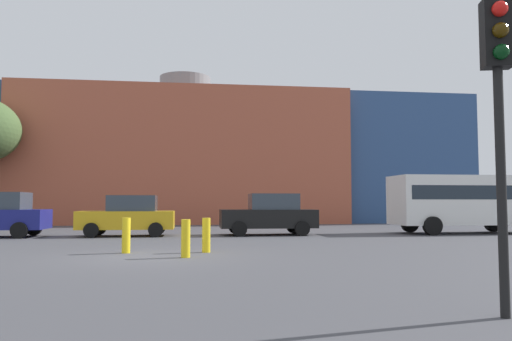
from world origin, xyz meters
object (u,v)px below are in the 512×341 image
(white_bus, at_px, (464,199))
(bollard_yellow_1, at_px, (186,238))
(parked_car_3, at_px, (269,214))
(traffic_light_near_right, at_px, (499,82))
(bollard_yellow_0, at_px, (206,235))
(parked_car_2, at_px, (128,216))
(bollard_yellow_2, at_px, (126,235))

(white_bus, distance_m, bollard_yellow_1, 15.78)
(parked_car_3, relative_size, traffic_light_near_right, 1.05)
(parked_car_3, bearing_deg, bollard_yellow_0, 68.07)
(parked_car_2, xyz_separation_m, bollard_yellow_2, (0.88, -7.51, -0.37))
(parked_car_2, relative_size, bollard_yellow_0, 4.07)
(traffic_light_near_right, xyz_separation_m, bollard_yellow_1, (-4.06, 7.50, -2.50))
(traffic_light_near_right, distance_m, bollard_yellow_1, 8.89)
(parked_car_2, xyz_separation_m, traffic_light_near_right, (6.66, -16.41, 2.12))
(white_bus, height_order, bollard_yellow_1, white_bus)
(parked_car_2, relative_size, traffic_light_near_right, 1.00)
(bollard_yellow_1, relative_size, bollard_yellow_2, 0.99)
(bollard_yellow_2, bearing_deg, bollard_yellow_1, -39.13)
(parked_car_2, relative_size, bollard_yellow_2, 4.03)
(parked_car_2, distance_m, bollard_yellow_0, 8.24)
(parked_car_3, distance_m, white_bus, 9.40)
(bollard_yellow_1, bearing_deg, bollard_yellow_2, 140.87)
(white_bus, height_order, traffic_light_near_right, traffic_light_near_right)
(white_bus, bearing_deg, traffic_light_near_right, 61.32)
(bollard_yellow_1, height_order, bollard_yellow_2, bollard_yellow_2)
(parked_car_2, height_order, parked_car_3, parked_car_3)
(traffic_light_near_right, relative_size, bollard_yellow_1, 4.07)
(bollard_yellow_1, bearing_deg, bollard_yellow_0, 66.20)
(white_bus, relative_size, bollard_yellow_2, 6.71)
(parked_car_2, distance_m, white_bus, 15.62)
(parked_car_3, xyz_separation_m, traffic_light_near_right, (0.43, -16.41, 2.08))
(parked_car_2, height_order, white_bus, white_bus)
(white_bus, distance_m, bollard_yellow_2, 16.55)
(white_bus, xyz_separation_m, bollard_yellow_0, (-12.43, -7.55, -1.12))
(parked_car_2, height_order, bollard_yellow_0, parked_car_2)
(bollard_yellow_1, xyz_separation_m, bollard_yellow_2, (-1.72, 1.40, 0.00))
(parked_car_2, bearing_deg, traffic_light_near_right, 112.08)
(bollard_yellow_0, distance_m, bollard_yellow_1, 1.44)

